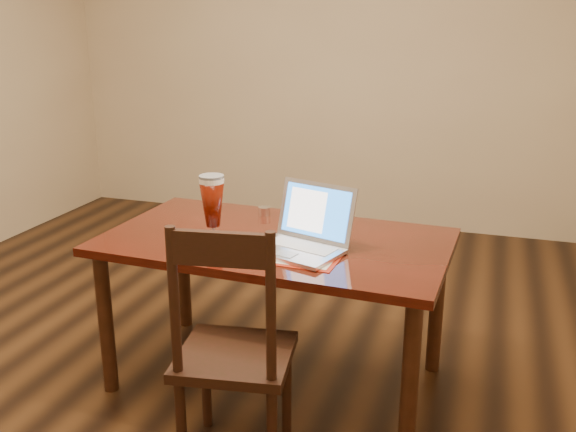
% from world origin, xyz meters
% --- Properties ---
extents(ground, '(5.00, 5.00, 0.00)m').
position_xyz_m(ground, '(0.00, 0.00, 0.00)').
color(ground, black).
rests_on(ground, ground).
extents(dining_table, '(1.54, 0.91, 1.00)m').
position_xyz_m(dining_table, '(0.36, -0.01, 0.63)').
color(dining_table, '#430F09').
rests_on(dining_table, ground).
extents(dining_chair, '(0.47, 0.45, 0.98)m').
position_xyz_m(dining_chair, '(0.41, -0.59, 0.46)').
color(dining_chair, black).
rests_on(dining_chair, ground).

